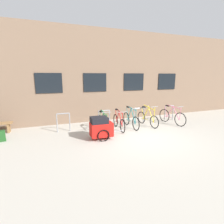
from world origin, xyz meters
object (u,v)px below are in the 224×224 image
at_px(bicycle_red, 119,122).
at_px(bicycle_teal, 131,120).
at_px(bicycle_pink, 172,117).
at_px(bike_trailer, 101,127).
at_px(backpack, 1,136).
at_px(bicycle_yellow, 148,118).
at_px(bicycle_green, 103,124).

xyz_separation_m(bicycle_red, bicycle_teal, (0.70, 0.09, 0.02)).
relative_size(bicycle_pink, bike_trailer, 1.23).
xyz_separation_m(bicycle_teal, backpack, (-5.71, 0.07, -0.16)).
bearing_deg(bike_trailer, bicycle_pink, 11.07).
bearing_deg(bicycle_pink, bicycle_yellow, 173.37).
bearing_deg(bike_trailer, bicycle_teal, 28.35).
distance_m(bicycle_green, bike_trailer, 0.96).
bearing_deg(bicycle_yellow, bicycle_teal, 179.24).
height_order(bicycle_red, bicycle_teal, bicycle_teal).
height_order(bike_trailer, backpack, bike_trailer).
height_order(bicycle_yellow, bicycle_green, bicycle_yellow).
xyz_separation_m(bicycle_pink, bike_trailer, (-4.30, -0.84, 0.09)).
height_order(bicycle_red, bicycle_pink, bicycle_pink).
bearing_deg(bicycle_pink, bicycle_red, 178.31).
xyz_separation_m(bicycle_yellow, bicycle_green, (-2.49, -0.13, 0.00)).
xyz_separation_m(bicycle_teal, bicycle_yellow, (0.97, -0.01, -0.01)).
bearing_deg(bicycle_pink, bike_trailer, -168.93).
relative_size(bicycle_red, backpack, 3.89).
height_order(bicycle_teal, bicycle_yellow, bicycle_yellow).
height_order(bicycle_pink, bicycle_green, bicycle_pink).
height_order(bicycle_pink, bicycle_yellow, bicycle_yellow).
height_order(bicycle_teal, bike_trailer, bicycle_teal).
xyz_separation_m(bicycle_pink, bicycle_yellow, (-1.44, 0.17, -0.02)).
distance_m(bicycle_yellow, bike_trailer, 3.04).
bearing_deg(backpack, bicycle_yellow, -13.81).
relative_size(bicycle_yellow, bicycle_green, 0.96).
distance_m(bicycle_yellow, bicycle_green, 2.49).
bearing_deg(bicycle_pink, bicycle_teal, 175.73).
bearing_deg(bicycle_green, bicycle_pink, -0.50).
distance_m(bicycle_red, bicycle_green, 0.82).
bearing_deg(backpack, bicycle_teal, -13.79).
height_order(bicycle_red, bicycle_green, bicycle_green).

